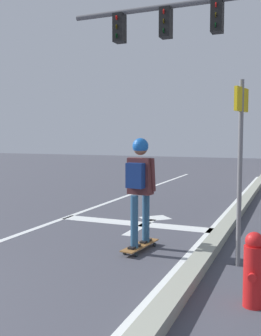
{
  "coord_description": "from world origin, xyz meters",
  "views": [
    {
      "loc": [
        4.67,
        -0.9,
        1.69
      ],
      "look_at": [
        1.61,
        6.43,
        1.04
      ],
      "focal_mm": 41.75,
      "sensor_mm": 36.0,
      "label": 1
    }
  ],
  "objects_px": {
    "street_sign_post": "(240,146)",
    "fire_hydrant": "(254,270)",
    "skateboard": "(140,246)",
    "skater": "(140,179)",
    "traffic_signal_mast": "(205,47)"
  },
  "relations": [
    {
      "from": "skateboard",
      "to": "traffic_signal_mast",
      "type": "distance_m",
      "value": 4.69
    },
    {
      "from": "street_sign_post",
      "to": "fire_hydrant",
      "type": "height_order",
      "value": "street_sign_post"
    },
    {
      "from": "skateboard",
      "to": "street_sign_post",
      "type": "xyz_separation_m",
      "value": [
        1.42,
        -0.15,
        1.49
      ]
    },
    {
      "from": "skater",
      "to": "fire_hydrant",
      "type": "distance_m",
      "value": 2.29
    },
    {
      "from": "skateboard",
      "to": "traffic_signal_mast",
      "type": "relative_size",
      "value": 0.17
    },
    {
      "from": "traffic_signal_mast",
      "to": "skater",
      "type": "bearing_deg",
      "value": -94.88
    },
    {
      "from": "skateboard",
      "to": "skater",
      "type": "relative_size",
      "value": 0.55
    },
    {
      "from": "fire_hydrant",
      "to": "traffic_signal_mast",
      "type": "bearing_deg",
      "value": 108.13
    },
    {
      "from": "traffic_signal_mast",
      "to": "street_sign_post",
      "type": "xyz_separation_m",
      "value": [
        1.16,
        -3.26,
        -2.01
      ]
    },
    {
      "from": "fire_hydrant",
      "to": "street_sign_post",
      "type": "bearing_deg",
      "value": 104.05
    },
    {
      "from": "skateboard",
      "to": "skater",
      "type": "xyz_separation_m",
      "value": [
        -0.0,
        -0.02,
        1.0
      ]
    },
    {
      "from": "traffic_signal_mast",
      "to": "fire_hydrant",
      "type": "height_order",
      "value": "traffic_signal_mast"
    },
    {
      "from": "skater",
      "to": "traffic_signal_mast",
      "type": "bearing_deg",
      "value": 85.12
    },
    {
      "from": "skateboard",
      "to": "fire_hydrant",
      "type": "relative_size",
      "value": 1.15
    },
    {
      "from": "skateboard",
      "to": "skater",
      "type": "height_order",
      "value": "skater"
    }
  ]
}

